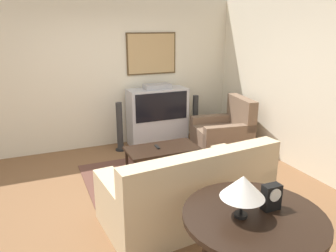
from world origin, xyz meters
The scene contains 14 objects.
ground_plane centered at (0.00, 0.00, 0.00)m, with size 12.00×12.00×0.00m, color brown.
wall_back centered at (0.01, 2.13, 1.36)m, with size 12.00×0.10×2.70m.
wall_right centered at (2.63, 0.00, 1.35)m, with size 0.06×12.00×2.70m.
area_rug centered at (0.63, 0.55, 0.01)m, with size 2.54×1.42×0.01m.
tv centered at (0.98, 1.80, 0.56)m, with size 1.12×0.45×1.17m.
couch centered at (0.34, -0.80, 0.33)m, with size 1.99×1.17×0.96m.
armchair centered at (1.99, 1.02, 0.30)m, with size 1.05×0.98×0.96m.
coffee_table centered at (0.53, 0.47, 0.39)m, with size 1.09×0.57×0.43m.
console_table centered at (0.37, -1.97, 0.67)m, with size 1.19×1.19×0.73m.
table_lamp centered at (0.25, -1.94, 1.00)m, with size 0.36×0.36×0.36m.
mantel_clock centered at (0.55, -1.94, 0.84)m, with size 0.16×0.10×0.22m.
remote centered at (0.47, 0.51, 0.44)m, with size 0.05×0.16×0.02m.
speaker_tower_left centered at (0.20, 1.71, 0.43)m, with size 0.19×0.19×0.91m.
speaker_tower_right centered at (1.75, 1.71, 0.43)m, with size 0.19×0.19×0.91m.
Camera 1 is at (-1.21, -3.86, 2.22)m, focal length 35.00 mm.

